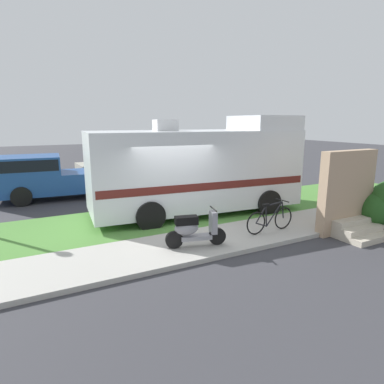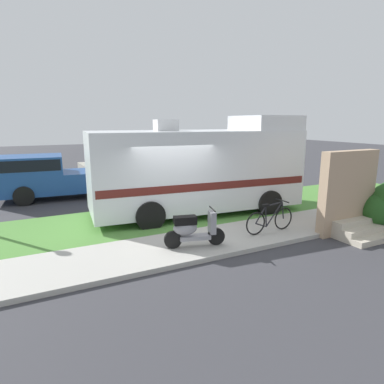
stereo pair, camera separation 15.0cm
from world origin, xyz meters
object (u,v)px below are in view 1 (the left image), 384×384
motorhome_rv (199,168)px  pickup_truck_far (135,162)px  scooter (194,229)px  bicycle (270,219)px  bottle_green (325,217)px  pickup_truck_near (53,176)px

motorhome_rv → pickup_truck_far: (0.26, 8.04, -0.69)m
scooter → bicycle: scooter is taller
motorhome_rv → bottle_green: bearing=-45.0°
bicycle → pickup_truck_near: 9.27m
scooter → bottle_green: 4.74m
pickup_truck_near → pickup_truck_far: pickup_truck_near is taller
pickup_truck_far → bottle_green: (2.70, -11.00, -0.69)m
scooter → bicycle: (2.45, 0.00, -0.09)m
scooter → bottle_green: size_ratio=5.63×
motorhome_rv → bottle_green: (2.96, -2.96, -1.38)m
bicycle → bottle_green: bicycle is taller
scooter → pickup_truck_far: size_ratio=0.30×
pickup_truck_far → bottle_green: pickup_truck_far is taller
bicycle → pickup_truck_near: bearing=122.5°
scooter → pickup_truck_far: (2.03, 11.03, 0.35)m
pickup_truck_near → bicycle: bearing=-57.5°
motorhome_rv → bottle_green: 4.40m
motorhome_rv → bottle_green: motorhome_rv is taller
pickup_truck_far → scooter: bearing=-100.4°
motorhome_rv → bicycle: 3.26m
pickup_truck_far → bottle_green: size_ratio=18.84×
pickup_truck_near → bottle_green: size_ratio=21.41×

